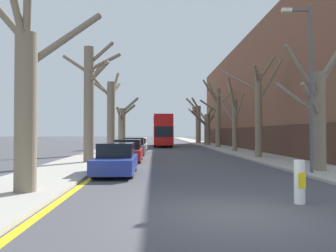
# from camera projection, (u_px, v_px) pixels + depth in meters

# --- Properties ---
(ground_plane) EXTENTS (300.00, 300.00, 0.00)m
(ground_plane) POSITION_uv_depth(u_px,v_px,m) (233.00, 214.00, 7.69)
(ground_plane) COLOR #424247
(sidewalk_left) EXTENTS (3.46, 120.00, 0.12)m
(sidewalk_left) POSITION_uv_depth(u_px,v_px,m) (128.00, 143.00, 57.37)
(sidewalk_left) COLOR #A39E93
(sidewalk_left) RESTS_ON ground
(sidewalk_right) EXTENTS (3.46, 120.00, 0.12)m
(sidewalk_right) POSITION_uv_depth(u_px,v_px,m) (201.00, 143.00, 57.90)
(sidewalk_right) COLOR #A39E93
(sidewalk_right) RESTS_ON ground
(building_facade_right) EXTENTS (10.08, 45.63, 12.52)m
(building_facade_right) POSITION_uv_depth(u_px,v_px,m) (277.00, 97.00, 40.24)
(building_facade_right) COLOR brown
(building_facade_right) RESTS_ON ground
(kerb_line_stripe) EXTENTS (0.24, 120.00, 0.01)m
(kerb_line_stripe) POSITION_uv_depth(u_px,v_px,m) (139.00, 143.00, 57.45)
(kerb_line_stripe) COLOR yellow
(kerb_line_stripe) RESTS_ON ground
(street_tree_left_0) EXTENTS (3.37, 4.14, 7.31)m
(street_tree_left_0) POSITION_uv_depth(u_px,v_px,m) (28.00, 93.00, 10.07)
(street_tree_left_0) COLOR #7A6B56
(street_tree_left_0) RESTS_ON ground
(street_tree_left_1) EXTENTS (3.75, 2.71, 7.70)m
(street_tree_left_1) POSITION_uv_depth(u_px,v_px,m) (90.00, 99.00, 20.32)
(street_tree_left_1) COLOR #7A6B56
(street_tree_left_1) RESTS_ON ground
(street_tree_left_2) EXTENTS (3.04, 2.36, 7.71)m
(street_tree_left_2) POSITION_uv_depth(u_px,v_px,m) (110.00, 112.00, 30.01)
(street_tree_left_2) COLOR #7A6B56
(street_tree_left_2) RESTS_ON ground
(street_tree_left_3) EXTENTS (2.49, 3.92, 6.38)m
(street_tree_left_3) POSITION_uv_depth(u_px,v_px,m) (123.00, 125.00, 39.90)
(street_tree_left_3) COLOR #7A6B56
(street_tree_left_3) RESTS_ON ground
(street_tree_right_0) EXTENTS (3.33, 2.23, 6.09)m
(street_tree_right_0) POSITION_uv_depth(u_px,v_px,m) (318.00, 113.00, 15.60)
(street_tree_right_0) COLOR #7A6B56
(street_tree_right_0) RESTS_ON ground
(street_tree_right_1) EXTENTS (4.16, 2.83, 7.38)m
(street_tree_right_1) POSITION_uv_depth(u_px,v_px,m) (258.00, 109.00, 24.41)
(street_tree_right_1) COLOR #7A6B56
(street_tree_right_1) RESTS_ON ground
(street_tree_right_2) EXTENTS (2.55, 4.60, 7.25)m
(street_tree_right_2) POSITION_uv_depth(u_px,v_px,m) (234.00, 119.00, 32.16)
(street_tree_right_2) COLOR #7A6B56
(street_tree_right_2) RESTS_ON ground
(street_tree_right_3) EXTENTS (4.27, 1.33, 8.37)m
(street_tree_right_3) POSITION_uv_depth(u_px,v_px,m) (217.00, 115.00, 40.49)
(street_tree_right_3) COLOR #7A6B56
(street_tree_right_3) RESTS_ON ground
(street_tree_right_4) EXTENTS (3.78, 3.52, 5.55)m
(street_tree_right_4) POSITION_uv_depth(u_px,v_px,m) (206.00, 127.00, 49.19)
(street_tree_right_4) COLOR #7A6B56
(street_tree_right_4) RESTS_ON ground
(street_tree_right_5) EXTENTS (2.68, 4.26, 8.01)m
(street_tree_right_5) POSITION_uv_depth(u_px,v_px,m) (197.00, 122.00, 57.29)
(street_tree_right_5) COLOR #7A6B56
(street_tree_right_5) RESTS_ON ground
(double_decker_bus) EXTENTS (2.46, 11.47, 4.23)m
(double_decker_bus) POSITION_uv_depth(u_px,v_px,m) (163.00, 129.00, 45.59)
(double_decker_bus) COLOR red
(double_decker_bus) RESTS_ON ground
(parked_car_0) EXTENTS (1.76, 4.32, 1.44)m
(parked_car_0) POSITION_uv_depth(u_px,v_px,m) (116.00, 160.00, 15.05)
(parked_car_0) COLOR navy
(parked_car_0) RESTS_ON ground
(parked_car_1) EXTENTS (1.85, 4.55, 1.46)m
(parked_car_1) POSITION_uv_depth(u_px,v_px,m) (128.00, 151.00, 21.82)
(parked_car_1) COLOR maroon
(parked_car_1) RESTS_ON ground
(parked_car_2) EXTENTS (1.88, 4.30, 1.48)m
(parked_car_2) POSITION_uv_depth(u_px,v_px,m) (134.00, 147.00, 28.18)
(parked_car_2) COLOR #4C5156
(parked_car_2) RESTS_ON ground
(parked_car_3) EXTENTS (1.87, 4.11, 1.30)m
(parked_car_3) POSITION_uv_depth(u_px,v_px,m) (138.00, 145.00, 34.75)
(parked_car_3) COLOR silver
(parked_car_3) RESTS_ON ground
(lamp_post) EXTENTS (1.40, 0.20, 7.63)m
(lamp_post) POSITION_uv_depth(u_px,v_px,m) (309.00, 81.00, 14.80)
(lamp_post) COLOR #4C4F54
(lamp_post) RESTS_ON ground
(traffic_bollard) EXTENTS (0.29, 0.30, 1.18)m
(traffic_bollard) POSITION_uv_depth(u_px,v_px,m) (300.00, 182.00, 8.86)
(traffic_bollard) COLOR white
(traffic_bollard) RESTS_ON ground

